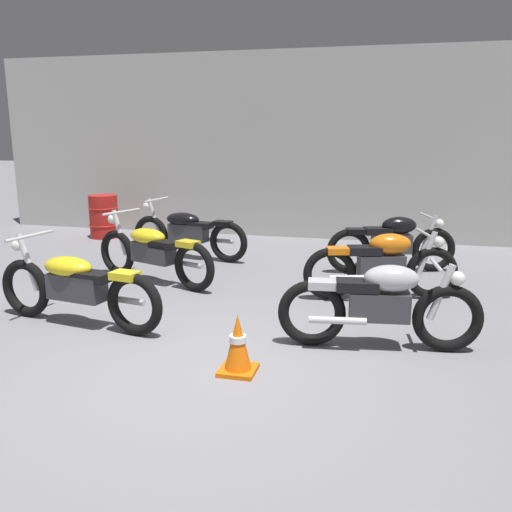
{
  "coord_description": "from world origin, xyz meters",
  "views": [
    {
      "loc": [
        1.61,
        -4.27,
        2.09
      ],
      "look_at": [
        0.0,
        2.22,
        0.55
      ],
      "focal_mm": 38.18,
      "sensor_mm": 36.0,
      "label": 1
    }
  ],
  "objects": [
    {
      "name": "ground_plane",
      "position": [
        0.0,
        0.0,
        0.0
      ],
      "size": [
        60.0,
        60.0,
        0.0
      ],
      "primitive_type": "plane",
      "color": "gray"
    },
    {
      "name": "back_wall",
      "position": [
        0.0,
        6.47,
        1.8
      ],
      "size": [
        13.19,
        0.24,
        3.6
      ],
      "primitive_type": "cube",
      "color": "#B2B2AD",
      "rests_on": "ground"
    },
    {
      "name": "motorcycle_left_row_0",
      "position": [
        -1.66,
        0.77,
        0.45
      ],
      "size": [
        2.16,
        0.68,
        0.97
      ],
      "color": "black",
      "rests_on": "ground"
    },
    {
      "name": "motorcycle_left_row_1",
      "position": [
        -1.58,
        2.58,
        0.45
      ],
      "size": [
        2.07,
        0.98,
        0.97
      ],
      "color": "black",
      "rests_on": "ground"
    },
    {
      "name": "motorcycle_left_row_2",
      "position": [
        -1.65,
        4.13,
        0.45
      ],
      "size": [
        2.16,
        0.69,
        0.97
      ],
      "color": "black",
      "rests_on": "ground"
    },
    {
      "name": "motorcycle_right_row_0",
      "position": [
        1.57,
        0.89,
        0.46
      ],
      "size": [
        1.97,
        0.55,
        0.88
      ],
      "color": "black",
      "rests_on": "ground"
    },
    {
      "name": "motorcycle_right_row_1",
      "position": [
        1.55,
        2.55,
        0.46
      ],
      "size": [
        1.93,
        0.71,
        0.88
      ],
      "color": "black",
      "rests_on": "ground"
    },
    {
      "name": "motorcycle_right_row_2",
      "position": [
        1.67,
        3.98,
        0.46
      ],
      "size": [
        1.91,
        0.75,
        0.88
      ],
      "color": "black",
      "rests_on": "ground"
    },
    {
      "name": "oil_drum",
      "position": [
        -3.93,
        5.43,
        0.43
      ],
      "size": [
        0.59,
        0.59,
        0.85
      ],
      "color": "red",
      "rests_on": "ground"
    },
    {
      "name": "traffic_cone",
      "position": [
        0.38,
        0.03,
        0.26
      ],
      "size": [
        0.32,
        0.32,
        0.54
      ],
      "color": "orange",
      "rests_on": "ground"
    }
  ]
}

